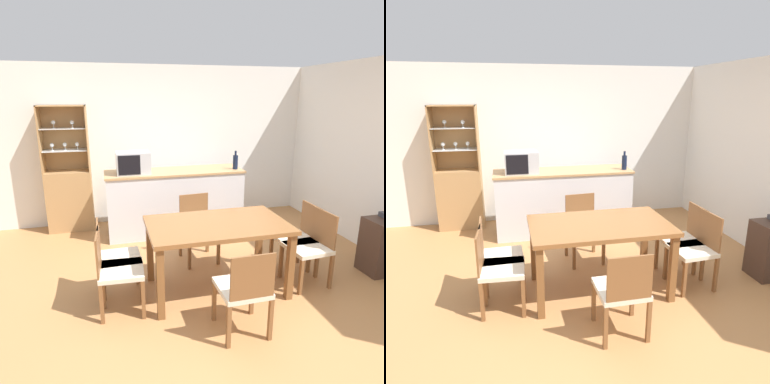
# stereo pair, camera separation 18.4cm
# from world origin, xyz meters

# --- Properties ---
(ground_plane) EXTENTS (18.00, 18.00, 0.00)m
(ground_plane) POSITION_xyz_m (0.00, 0.00, 0.00)
(ground_plane) COLOR #B27A47
(wall_back) EXTENTS (6.80, 0.06, 2.55)m
(wall_back) POSITION_xyz_m (0.00, 2.63, 1.27)
(wall_back) COLOR white
(wall_back) RESTS_ON ground_plane
(kitchen_counter) EXTENTS (2.08, 0.63, 0.98)m
(kitchen_counter) POSITION_xyz_m (0.12, 1.90, 0.49)
(kitchen_counter) COLOR silver
(kitchen_counter) RESTS_ON ground_plane
(display_cabinet) EXTENTS (0.69, 0.37, 1.94)m
(display_cabinet) POSITION_xyz_m (-1.46, 2.42, 0.60)
(display_cabinet) COLOR tan
(display_cabinet) RESTS_ON ground_plane
(dining_table) EXTENTS (1.47, 0.86, 0.78)m
(dining_table) POSITION_xyz_m (0.22, 0.13, 0.68)
(dining_table) COLOR brown
(dining_table) RESTS_ON ground_plane
(dining_chair_head_near) EXTENTS (0.43, 0.43, 0.84)m
(dining_chair_head_near) POSITION_xyz_m (0.22, -0.63, 0.44)
(dining_chair_head_near) COLOR beige
(dining_chair_head_near) RESTS_ON ground_plane
(dining_chair_side_right_far) EXTENTS (0.44, 0.44, 0.84)m
(dining_chair_side_right_far) POSITION_xyz_m (1.28, 0.26, 0.44)
(dining_chair_side_right_far) COLOR beige
(dining_chair_side_right_far) RESTS_ON ground_plane
(dining_chair_side_left_near) EXTENTS (0.45, 0.45, 0.84)m
(dining_chair_side_left_near) POSITION_xyz_m (-0.84, 0.00, 0.44)
(dining_chair_side_left_near) COLOR beige
(dining_chair_side_left_near) RESTS_ON ground_plane
(dining_chair_head_far) EXTENTS (0.46, 0.46, 0.84)m
(dining_chair_head_far) POSITION_xyz_m (0.21, 0.88, 0.44)
(dining_chair_head_far) COLOR beige
(dining_chair_head_far) RESTS_ON ground_plane
(dining_chair_side_left_far) EXTENTS (0.44, 0.44, 0.84)m
(dining_chair_side_left_far) POSITION_xyz_m (-0.84, 0.26, 0.44)
(dining_chair_side_left_far) COLOR beige
(dining_chair_side_left_far) RESTS_ON ground_plane
(dining_chair_side_right_near) EXTENTS (0.45, 0.45, 0.84)m
(dining_chair_side_right_near) POSITION_xyz_m (1.28, 0.00, 0.44)
(dining_chair_side_right_near) COLOR beige
(dining_chair_side_right_near) RESTS_ON ground_plane
(microwave) EXTENTS (0.48, 0.37, 0.31)m
(microwave) POSITION_xyz_m (-0.49, 1.86, 1.14)
(microwave) COLOR #B7BABF
(microwave) RESTS_ON kitchen_counter
(wine_bottle) EXTENTS (0.08, 0.08, 0.28)m
(wine_bottle) POSITION_xyz_m (1.05, 1.77, 1.09)
(wine_bottle) COLOR #141E38
(wine_bottle) RESTS_ON kitchen_counter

